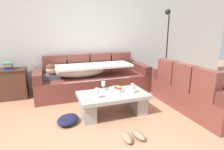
# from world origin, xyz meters

# --- Properties ---
(ground_plane) EXTENTS (14.00, 14.00, 0.00)m
(ground_plane) POSITION_xyz_m (0.00, 0.00, 0.00)
(ground_plane) COLOR #AA7858
(back_wall) EXTENTS (9.00, 0.10, 2.70)m
(back_wall) POSITION_xyz_m (0.00, 2.15, 1.35)
(back_wall) COLOR beige
(back_wall) RESTS_ON ground_plane
(couch_along_wall) EXTENTS (2.57, 0.92, 0.88)m
(couch_along_wall) POSITION_xyz_m (-0.02, 1.63, 0.33)
(couch_along_wall) COLOR brown
(couch_along_wall) RESTS_ON ground_plane
(couch_near_window) EXTENTS (0.92, 1.80, 0.88)m
(couch_near_window) POSITION_xyz_m (1.65, 0.07, 0.33)
(couch_near_window) COLOR brown
(couch_near_window) RESTS_ON ground_plane
(coffee_table) EXTENTS (1.20, 0.68, 0.38)m
(coffee_table) POSITION_xyz_m (0.07, 0.40, 0.24)
(coffee_table) COLOR #9B9792
(coffee_table) RESTS_ON ground_plane
(fruit_bowl) EXTENTS (0.28, 0.28, 0.10)m
(fruit_bowl) POSITION_xyz_m (0.17, 0.45, 0.42)
(fruit_bowl) COLOR silver
(fruit_bowl) RESTS_ON coffee_table
(wine_glass_near_left) EXTENTS (0.07, 0.07, 0.17)m
(wine_glass_near_left) POSITION_xyz_m (-0.25, 0.27, 0.50)
(wine_glass_near_left) COLOR silver
(wine_glass_near_left) RESTS_ON coffee_table
(wine_glass_near_right) EXTENTS (0.07, 0.07, 0.17)m
(wine_glass_near_right) POSITION_xyz_m (0.40, 0.30, 0.50)
(wine_glass_near_right) COLOR silver
(wine_glass_near_right) RESTS_ON coffee_table
(wine_glass_far_back) EXTENTS (0.07, 0.07, 0.17)m
(wine_glass_far_back) POSITION_xyz_m (-0.03, 0.62, 0.50)
(wine_glass_far_back) COLOR silver
(wine_glass_far_back) RESTS_ON coffee_table
(open_magazine) EXTENTS (0.30, 0.23, 0.01)m
(open_magazine) POSITION_xyz_m (0.33, 0.41, 0.39)
(open_magazine) COLOR white
(open_magazine) RESTS_ON coffee_table
(side_cabinet) EXTENTS (0.72, 0.44, 0.64)m
(side_cabinet) POSITION_xyz_m (-1.77, 1.85, 0.32)
(side_cabinet) COLOR #512E22
(side_cabinet) RESTS_ON ground_plane
(book_stack_on_cabinet) EXTENTS (0.18, 0.23, 0.15)m
(book_stack_on_cabinet) POSITION_xyz_m (-1.74, 1.85, 0.71)
(book_stack_on_cabinet) COLOR #2D569E
(book_stack_on_cabinet) RESTS_ON side_cabinet
(floor_lamp) EXTENTS (0.33, 0.31, 1.95)m
(floor_lamp) POSITION_xyz_m (2.02, 1.65, 1.12)
(floor_lamp) COLOR black
(floor_lamp) RESTS_ON ground_plane
(pair_of_shoes) EXTENTS (0.33, 0.29, 0.09)m
(pair_of_shoes) POSITION_xyz_m (0.06, -0.44, 0.04)
(pair_of_shoes) COLOR #8C7259
(pair_of_shoes) RESTS_ON ground_plane
(crumpled_garment) EXTENTS (0.49, 0.51, 0.12)m
(crumpled_garment) POSITION_xyz_m (-0.73, 0.31, 0.06)
(crumpled_garment) COLOR #191933
(crumpled_garment) RESTS_ON ground_plane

